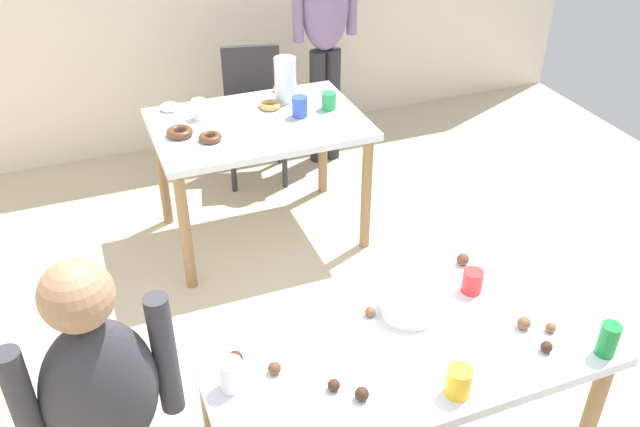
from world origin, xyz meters
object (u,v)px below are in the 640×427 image
object	(u,v)px
soda_can	(608,339)
dining_table_near	(399,356)
person_girl_near	(109,423)
mixing_bowl	(409,305)
dining_table_far	(259,138)
chair_far_table	(254,106)
person_adult_far	(325,27)
pitcher_far	(285,80)

from	to	relation	value
soda_can	dining_table_near	bearing A→B (deg)	151.97
person_girl_near	mixing_bowl	xyz separation A→B (m)	(1.05, 0.18, -0.04)
dining_table_far	chair_far_table	distance (m)	0.79
chair_far_table	person_adult_far	xyz separation A→B (m)	(0.51, 0.00, 0.47)
chair_far_table	person_adult_far	world-z (taller)	person_adult_far
chair_far_table	mixing_bowl	size ratio (longest dim) A/B	4.13
dining_table_far	person_adult_far	size ratio (longest dim) A/B	0.72
pitcher_far	chair_far_table	bearing A→B (deg)	94.93
dining_table_near	mixing_bowl	size ratio (longest dim) A/B	6.56
dining_table_far	person_adult_far	world-z (taller)	person_adult_far
person_adult_far	person_girl_near	bearing A→B (deg)	-122.95
dining_table_far	soda_can	distance (m)	2.20
person_adult_far	mixing_bowl	size ratio (longest dim) A/B	7.61
person_girl_near	person_adult_far	distance (m)	3.14
dining_table_near	person_girl_near	xyz separation A→B (m)	(-0.97, -0.08, 0.16)
person_adult_far	pitcher_far	distance (m)	0.72
mixing_bowl	person_adult_far	bearing A→B (deg)	75.07
dining_table_near	chair_far_table	distance (m)	2.57
dining_table_far	mixing_bowl	distance (m)	1.71
person_girl_near	person_adult_far	xyz separation A→B (m)	(1.71, 2.64, 0.15)
dining_table_near	chair_far_table	size ratio (longest dim) A/B	1.59
chair_far_table	pitcher_far	xyz separation A→B (m)	(0.05, -0.54, 0.38)
soda_can	person_adult_far	bearing A→B (deg)	87.14
dining_table_near	pitcher_far	distance (m)	2.04
person_girl_near	dining_table_near	bearing A→B (deg)	4.69
soda_can	pitcher_far	distance (m)	2.35
person_adult_far	pitcher_far	xyz separation A→B (m)	(-0.46, -0.55, -0.09)
mixing_bowl	soda_can	distance (m)	0.66
mixing_bowl	person_girl_near	bearing A→B (deg)	-170.19
dining_table_far	mixing_bowl	xyz separation A→B (m)	(0.04, -1.70, 0.13)
dining_table_near	dining_table_far	bearing A→B (deg)	88.71
chair_far_table	person_girl_near	xyz separation A→B (m)	(-1.20, -2.63, 0.32)
dining_table_far	soda_can	world-z (taller)	soda_can
person_adult_far	dining_table_far	bearing A→B (deg)	-132.78
dining_table_near	person_adult_far	distance (m)	2.68
dining_table_far	soda_can	size ratio (longest dim) A/B	9.46
chair_far_table	person_girl_near	bearing A→B (deg)	-114.46
chair_far_table	person_adult_far	bearing A→B (deg)	0.31
person_girl_near	mixing_bowl	size ratio (longest dim) A/B	6.59
mixing_bowl	pitcher_far	distance (m)	1.92
dining_table_far	person_adult_far	distance (m)	1.08
dining_table_near	pitcher_far	size ratio (longest dim) A/B	5.37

